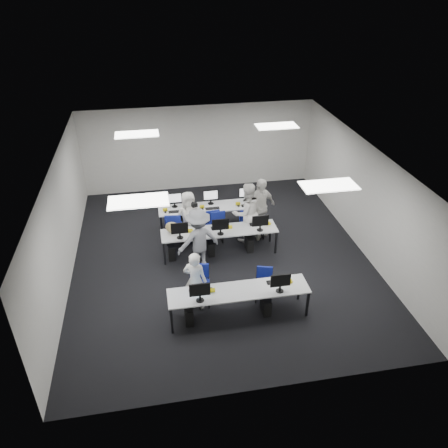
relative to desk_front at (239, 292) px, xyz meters
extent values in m
plane|color=black|center=(0.00, 2.40, -0.68)|extent=(9.00, 9.00, 0.00)
plane|color=white|center=(0.00, 2.40, 2.32)|extent=(9.00, 9.00, 0.00)
cube|color=beige|center=(0.00, 6.90, 0.82)|extent=(8.00, 0.02, 3.00)
cube|color=beige|center=(0.00, -2.10, 0.82)|extent=(8.00, 0.02, 3.00)
cube|color=beige|center=(-4.00, 2.40, 0.82)|extent=(0.02, 9.00, 3.00)
cube|color=beige|center=(4.00, 2.40, 0.82)|extent=(0.02, 9.00, 3.00)
cube|color=white|center=(-2.00, 0.40, 2.30)|extent=(1.20, 0.60, 0.02)
cube|color=white|center=(2.00, 0.40, 2.30)|extent=(1.20, 0.60, 0.02)
cube|color=white|center=(-2.00, 4.40, 2.30)|extent=(1.20, 0.60, 0.02)
cube|color=white|center=(2.00, 4.40, 2.30)|extent=(1.20, 0.60, 0.02)
cube|color=#ABADB0|center=(0.00, 0.00, 0.03)|extent=(3.20, 0.70, 0.03)
cube|color=black|center=(-1.55, -0.30, -0.33)|extent=(0.05, 0.05, 0.70)
cube|color=black|center=(-1.55, 0.30, -0.33)|extent=(0.05, 0.05, 0.70)
cube|color=black|center=(1.55, -0.30, -0.33)|extent=(0.05, 0.05, 0.70)
cube|color=black|center=(1.55, 0.30, -0.33)|extent=(0.05, 0.05, 0.70)
cube|color=#ABADB0|center=(0.00, 2.60, 0.03)|extent=(3.20, 0.70, 0.03)
cube|color=black|center=(-1.55, 2.30, -0.33)|extent=(0.05, 0.05, 0.70)
cube|color=black|center=(-1.55, 2.90, -0.33)|extent=(0.05, 0.05, 0.70)
cube|color=black|center=(1.55, 2.30, -0.33)|extent=(0.05, 0.05, 0.70)
cube|color=black|center=(1.55, 2.90, -0.33)|extent=(0.05, 0.05, 0.70)
cube|color=#ABADB0|center=(0.00, 4.00, 0.03)|extent=(3.20, 0.70, 0.03)
cube|color=black|center=(-1.55, 3.70, -0.33)|extent=(0.05, 0.05, 0.70)
cube|color=black|center=(-1.55, 4.30, -0.33)|extent=(0.05, 0.05, 0.70)
cube|color=black|center=(1.55, 3.70, -0.33)|extent=(0.05, 0.05, 0.70)
cube|color=black|center=(1.55, 4.30, -0.33)|extent=(0.05, 0.05, 0.70)
cube|color=#0D4EAA|center=(-0.90, -0.18, 0.35)|extent=(0.46, 0.04, 0.32)
cube|color=black|center=(-0.90, 0.14, 0.06)|extent=(0.42, 0.14, 0.02)
ellipsoid|color=black|center=(-0.60, 0.14, 0.07)|extent=(0.07, 0.10, 0.04)
cube|color=black|center=(-1.15, 0.00, -0.47)|extent=(0.18, 0.40, 0.42)
cube|color=white|center=(0.90, -0.18, 0.35)|extent=(0.46, 0.04, 0.32)
cube|color=black|center=(0.90, 0.14, 0.06)|extent=(0.42, 0.14, 0.02)
ellipsoid|color=black|center=(1.20, 0.14, 0.07)|extent=(0.07, 0.10, 0.04)
cube|color=black|center=(0.65, 0.00, -0.47)|extent=(0.18, 0.40, 0.42)
cube|color=white|center=(-1.10, 2.42, 0.35)|extent=(0.46, 0.04, 0.32)
cube|color=black|center=(-1.10, 2.74, 0.06)|extent=(0.42, 0.14, 0.02)
ellipsoid|color=black|center=(-0.80, 2.74, 0.07)|extent=(0.07, 0.10, 0.04)
cube|color=black|center=(-1.35, 2.60, -0.47)|extent=(0.18, 0.40, 0.42)
cube|color=white|center=(0.00, 2.42, 0.35)|extent=(0.46, 0.04, 0.32)
cube|color=black|center=(0.00, 2.74, 0.06)|extent=(0.42, 0.14, 0.02)
ellipsoid|color=black|center=(0.30, 2.74, 0.07)|extent=(0.07, 0.10, 0.04)
cube|color=black|center=(-0.25, 2.60, -0.47)|extent=(0.18, 0.40, 0.42)
cube|color=white|center=(1.10, 2.42, 0.35)|extent=(0.46, 0.04, 0.32)
cube|color=black|center=(1.10, 2.74, 0.06)|extent=(0.42, 0.14, 0.02)
ellipsoid|color=black|center=(1.40, 2.74, 0.07)|extent=(0.07, 0.10, 0.04)
cube|color=black|center=(0.85, 2.60, -0.47)|extent=(0.18, 0.40, 0.42)
cube|color=white|center=(-1.10, 4.18, 0.35)|extent=(0.46, 0.04, 0.32)
cube|color=black|center=(-1.10, 3.86, 0.06)|extent=(0.42, 0.14, 0.02)
ellipsoid|color=black|center=(-1.40, 3.86, 0.07)|extent=(0.07, 0.10, 0.04)
cube|color=black|center=(-0.85, 4.00, -0.47)|extent=(0.18, 0.40, 0.42)
cube|color=white|center=(0.00, 4.18, 0.35)|extent=(0.46, 0.04, 0.32)
cube|color=black|center=(0.00, 3.86, 0.06)|extent=(0.42, 0.14, 0.02)
ellipsoid|color=black|center=(-0.30, 3.86, 0.07)|extent=(0.07, 0.10, 0.04)
cube|color=black|center=(0.25, 4.00, -0.47)|extent=(0.18, 0.40, 0.42)
cube|color=white|center=(1.10, 4.18, 0.35)|extent=(0.46, 0.04, 0.32)
cube|color=black|center=(1.10, 3.86, 0.06)|extent=(0.42, 0.14, 0.02)
ellipsoid|color=black|center=(0.80, 3.86, 0.07)|extent=(0.07, 0.10, 0.04)
cube|color=black|center=(1.35, 4.00, -0.47)|extent=(0.18, 0.40, 0.42)
cube|color=navy|center=(-0.81, 0.62, -0.19)|extent=(0.53, 0.51, 0.06)
cube|color=navy|center=(-0.79, 0.83, 0.09)|extent=(0.45, 0.11, 0.39)
cube|color=navy|center=(0.73, 0.48, -0.26)|extent=(0.49, 0.47, 0.05)
cube|color=navy|center=(0.77, 0.65, -0.03)|extent=(0.38, 0.15, 0.33)
cube|color=navy|center=(-1.18, 3.12, -0.24)|extent=(0.54, 0.53, 0.06)
cube|color=navy|center=(-1.25, 3.30, 0.01)|extent=(0.39, 0.19, 0.35)
cube|color=navy|center=(-0.04, 3.25, -0.22)|extent=(0.47, 0.45, 0.06)
cube|color=navy|center=(-0.05, 3.45, 0.03)|extent=(0.42, 0.08, 0.36)
cube|color=navy|center=(1.16, 3.27, -0.18)|extent=(0.53, 0.51, 0.07)
cube|color=navy|center=(1.13, 3.48, 0.11)|extent=(0.46, 0.11, 0.39)
cube|color=navy|center=(-1.20, 3.44, -0.19)|extent=(0.52, 0.50, 0.06)
cube|color=navy|center=(-1.23, 3.23, 0.09)|extent=(0.45, 0.11, 0.39)
cube|color=navy|center=(0.07, 3.54, -0.22)|extent=(0.47, 0.45, 0.06)
cube|color=navy|center=(0.08, 3.34, 0.04)|extent=(0.43, 0.08, 0.36)
cube|color=navy|center=(0.98, 3.56, -0.25)|extent=(0.46, 0.45, 0.06)
cube|color=navy|center=(0.95, 3.37, -0.01)|extent=(0.39, 0.10, 0.34)
ellipsoid|color=#A28D53|center=(-1.28, 2.73, 0.21)|extent=(0.45, 0.38, 0.32)
imported|color=silver|center=(-0.93, 0.47, 0.09)|extent=(0.66, 0.56, 1.54)
imported|color=silver|center=(0.88, 3.13, 0.23)|extent=(1.01, 0.86, 1.82)
imported|color=silver|center=(-0.76, 3.38, 0.10)|extent=(0.85, 0.63, 1.57)
imported|color=silver|center=(1.32, 3.34, 0.23)|extent=(1.16, 0.85, 1.83)
imported|color=gray|center=(-0.65, 2.00, 0.20)|extent=(1.28, 0.95, 1.77)
cube|color=black|center=(-0.70, 2.17, 1.15)|extent=(0.19, 0.21, 0.10)
camera|label=1|loc=(-1.67, -7.45, 6.38)|focal=35.00mm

